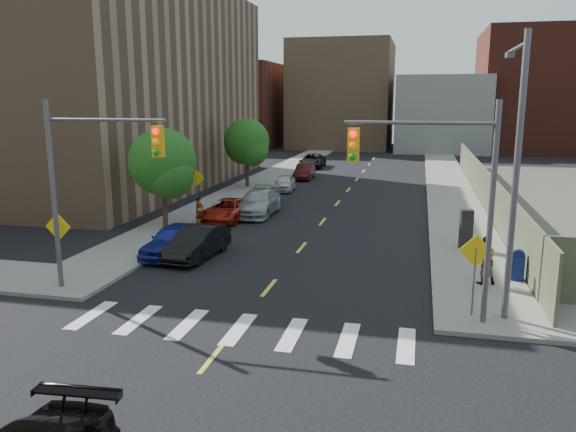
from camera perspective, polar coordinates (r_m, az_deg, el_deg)
The scene contains 28 objects.
ground at distance 14.50m, azimuth -10.58°, elevation -17.31°, with size 160.00×160.00×0.00m, color black.
sidewalk_nw at distance 55.05m, azimuth -0.66°, elevation 4.58°, with size 3.50×73.00×0.15m, color gray.
sidewalk_ne at distance 53.53m, azimuth 15.71°, elevation 3.93°, with size 3.50×73.00×0.15m, color gray.
fence_north at distance 40.17m, azimuth 19.19°, elevation 2.92°, with size 0.12×44.00×2.50m, color #5B6546.
building_nw at distance 49.71m, azimuth -20.64°, elevation 12.22°, with size 22.00×30.00×16.00m, color #8C6B4C.
bg_bldg_west at distance 85.99m, azimuth -5.45°, elevation 11.09°, with size 14.00×18.00×12.00m, color #592319.
bg_bldg_midwest at distance 84.29m, azimuth 5.59°, elevation 12.10°, with size 14.00×16.00×15.00m, color #8C6B4C.
bg_bldg_center at distance 81.60m, azimuth 15.30°, elevation 10.00°, with size 12.00×16.00×10.00m, color gray.
bg_bldg_east at distance 85.18m, azimuth 25.00°, elevation 11.41°, with size 18.00×18.00×16.00m, color #592319.
signal_nw at distance 21.00m, azimuth -19.54°, elevation 4.35°, with size 4.59×0.30×7.00m.
signal_ne at distance 17.71m, azimuth 15.25°, elevation 3.35°, with size 4.59×0.30×7.00m.
streetlight_ne at distance 18.74m, azimuth 22.09°, elevation 5.47°, with size 0.25×3.70×9.00m.
warn_sign_nw at distance 22.85m, azimuth -22.27°, elevation -1.76°, with size 1.06×0.06×2.83m.
warn_sign_ne at distance 18.81m, azimuth 18.50°, elevation -4.27°, with size 1.06×0.06×2.83m.
warn_sign_midwest at distance 34.51m, azimuth -9.32°, elevation 3.31°, with size 1.06×0.06×2.83m.
tree_west_near at distance 30.82m, azimuth -12.56°, elevation 4.96°, with size 3.66×3.64×5.52m.
tree_west_far at distance 44.74m, azimuth -4.21°, elevation 7.26°, with size 3.66×3.64×5.52m.
parked_car_blue at distance 25.98m, azimuth -11.47°, elevation -2.41°, with size 1.72×4.27×1.46m, color navy.
parked_car_black at distance 25.45m, azimuth -9.22°, elevation -2.69°, with size 1.48×4.24×1.40m, color black.
parked_car_red at distance 33.07m, azimuth -6.17°, elevation 0.62°, with size 2.07×4.50×1.25m, color #A72110.
parked_car_silver at distance 34.52m, azimuth -3.04°, elevation 1.38°, with size 2.15×5.29×1.53m, color #95979C.
parked_car_white at distance 43.53m, azimuth -0.36°, elevation 3.37°, with size 1.44×3.59×1.22m, color silver.
parked_car_maroon at distance 49.97m, azimuth 1.68°, elevation 4.52°, with size 1.41×4.04×1.33m, color #3D0E0C.
parked_car_grey at distance 58.76m, azimuth 2.51°, elevation 5.64°, with size 2.32×5.04×1.40m, color black.
mailbox at distance 23.40m, azimuth 22.30°, elevation -4.64°, with size 0.54×0.44×1.21m.
payphone at distance 27.35m, azimuth 17.64°, elevation -1.28°, with size 0.55×0.45×1.85m, color black.
pedestrian_west at distance 31.13m, azimuth -9.00°, elevation 0.43°, with size 0.58×0.38×1.58m, color gray.
pedestrian_east at distance 22.40m, azimuth 19.33°, elevation -4.25°, with size 0.89×0.70×1.84m, color gray.
Camera 1 is at (5.31, -11.53, 7.01)m, focal length 35.00 mm.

